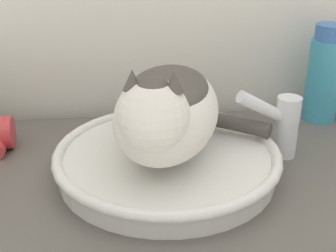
# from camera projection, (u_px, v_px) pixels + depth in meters

# --- Properties ---
(sink_basin) EXTENTS (0.41, 0.41, 0.05)m
(sink_basin) POSITION_uv_depth(u_px,v_px,m) (167.00, 159.00, 0.84)
(sink_basin) COLOR silver
(sink_basin) RESTS_ON vanity_counter
(cat) EXTENTS (0.33, 0.34, 0.18)m
(cat) POSITION_uv_depth(u_px,v_px,m) (166.00, 108.00, 0.79)
(cat) COLOR silver
(cat) RESTS_ON sink_basin
(faucet) EXTENTS (0.13, 0.06, 0.14)m
(faucet) POSITION_uv_depth(u_px,v_px,m) (282.00, 123.00, 0.89)
(faucet) COLOR silver
(faucet) RESTS_ON vanity_counter
(mouthwash_bottle) EXTENTS (0.07, 0.07, 0.22)m
(mouthwash_bottle) POSITION_uv_depth(u_px,v_px,m) (324.00, 75.00, 1.04)
(mouthwash_bottle) COLOR teal
(mouthwash_bottle) RESTS_ON vanity_counter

